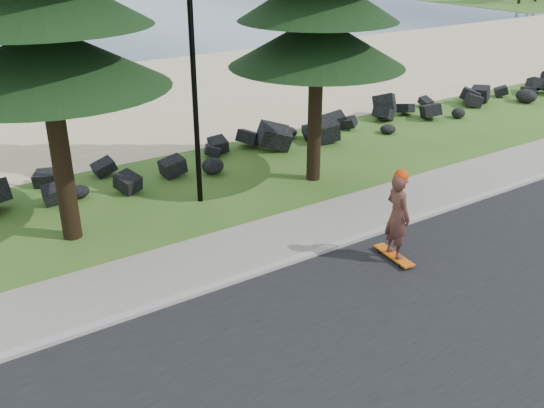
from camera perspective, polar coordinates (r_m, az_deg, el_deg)
name	(u,v)px	position (r m, az deg, el deg)	size (l,w,h in m)	color
ground	(265,248)	(13.94, -0.71, -4.15)	(160.00, 160.00, 0.00)	#2F571B
road	(405,351)	(11.03, 12.43, -13.36)	(160.00, 7.00, 0.02)	black
kerb	(287,262)	(13.26, 1.41, -5.51)	(160.00, 0.20, 0.10)	#A89F97
sidewalk	(260,243)	(14.07, -1.15, -3.69)	(160.00, 2.00, 0.08)	gray
beach_sand	(74,107)	(26.52, -18.15, 8.64)	(160.00, 15.00, 0.01)	tan
seawall_boulders	(163,173)	(18.47, -10.18, 2.85)	(60.00, 2.40, 1.10)	black
lamp_post	(192,45)	(15.25, -7.54, 14.65)	(0.25, 0.14, 8.14)	black
skateboarder	(397,216)	(13.25, 11.73, -1.13)	(0.52, 1.16, 2.12)	#D95B0C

